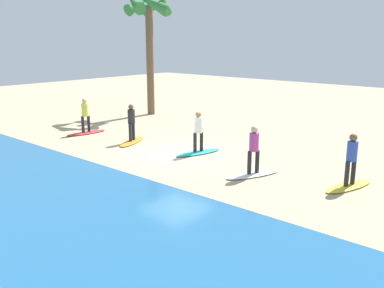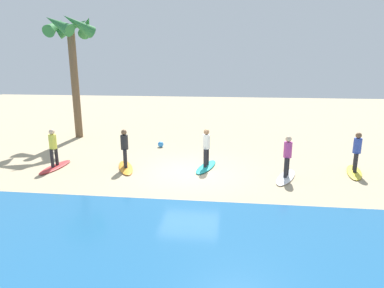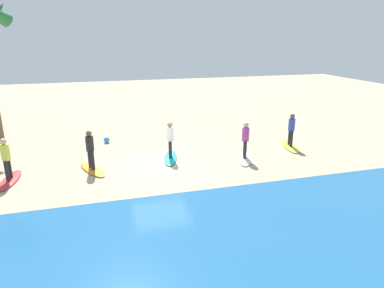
# 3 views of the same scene
# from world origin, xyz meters

# --- Properties ---
(ground_plane) EXTENTS (60.00, 60.00, 0.00)m
(ground_plane) POSITION_xyz_m (0.00, 0.00, 0.00)
(ground_plane) COLOR tan
(surfboard_yellow) EXTENTS (1.06, 2.17, 0.09)m
(surfboard_yellow) POSITION_xyz_m (-6.82, -0.71, 0.04)
(surfboard_yellow) COLOR yellow
(surfboard_yellow) RESTS_ON ground
(surfer_yellow) EXTENTS (0.32, 0.45, 1.64)m
(surfer_yellow) POSITION_xyz_m (-6.82, -0.71, 1.04)
(surfer_yellow) COLOR #232328
(surfer_yellow) RESTS_ON surfboard_yellow
(surfboard_white) EXTENTS (1.29, 2.16, 0.09)m
(surfboard_white) POSITION_xyz_m (-3.90, 0.27, 0.04)
(surfboard_white) COLOR white
(surfboard_white) RESTS_ON ground
(surfer_white) EXTENTS (0.32, 0.44, 1.64)m
(surfer_white) POSITION_xyz_m (-3.90, 0.27, 1.04)
(surfer_white) COLOR #232328
(surfer_white) RESTS_ON surfboard_white
(surfboard_teal) EXTENTS (1.05, 2.17, 0.09)m
(surfboard_teal) POSITION_xyz_m (-0.64, -0.69, 0.04)
(surfboard_teal) COLOR teal
(surfboard_teal) RESTS_ON ground
(surfer_teal) EXTENTS (0.32, 0.45, 1.64)m
(surfer_teal) POSITION_xyz_m (-0.64, -0.69, 1.04)
(surfer_teal) COLOR #232328
(surfer_teal) RESTS_ON surfboard_teal
(surfboard_orange) EXTENTS (1.34, 2.15, 0.09)m
(surfboard_orange) POSITION_xyz_m (2.83, -0.18, 0.04)
(surfboard_orange) COLOR orange
(surfboard_orange) RESTS_ON ground
(surfer_orange) EXTENTS (0.32, 0.43, 1.64)m
(surfer_orange) POSITION_xyz_m (2.83, -0.18, 1.04)
(surfer_orange) COLOR #232328
(surfer_orange) RESTS_ON surfboard_orange
(surfboard_red) EXTENTS (0.77, 2.15, 0.09)m
(surfboard_red) POSITION_xyz_m (5.90, 0.10, 0.04)
(surfboard_red) COLOR red
(surfboard_red) RESTS_ON ground
(surfer_red) EXTENTS (0.32, 0.46, 1.64)m
(surfer_red) POSITION_xyz_m (5.90, 0.10, 1.04)
(surfer_red) COLOR #232328
(surfer_red) RESTS_ON surfboard_red
(palm_tree) EXTENTS (2.88, 3.03, 7.19)m
(palm_tree) POSITION_xyz_m (7.55, -5.83, 5.77)
(palm_tree) COLOR brown
(palm_tree) RESTS_ON ground
(beach_ball) EXTENTS (0.31, 0.31, 0.31)m
(beach_ball) POSITION_xyz_m (2.08, -3.99, 0.16)
(beach_ball) COLOR #338CE5
(beach_ball) RESTS_ON ground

